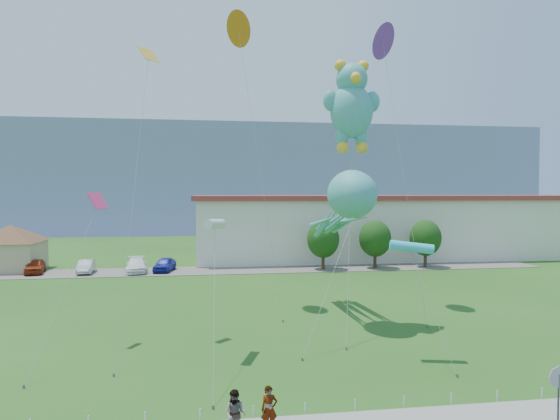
# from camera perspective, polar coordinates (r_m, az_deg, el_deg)

# --- Properties ---
(ground) EXTENTS (160.00, 160.00, 0.00)m
(ground) POSITION_cam_1_polar(r_m,az_deg,el_deg) (21.82, -0.59, -21.13)
(ground) COLOR #235116
(ground) RESTS_ON ground
(parking_strip) EXTENTS (70.00, 6.00, 0.06)m
(parking_strip) POSITION_cam_1_polar(r_m,az_deg,el_deg) (55.62, -5.46, -6.84)
(parking_strip) COLOR #59544C
(parking_strip) RESTS_ON ground
(hill_ridge) EXTENTS (160.00, 50.00, 25.00)m
(hill_ridge) POSITION_cam_1_polar(r_m,az_deg,el_deg) (139.97, -7.19, 3.59)
(hill_ridge) COLOR gray
(hill_ridge) RESTS_ON ground
(pavilion) EXTENTS (9.20, 9.20, 5.00)m
(pavilion) POSITION_cam_1_polar(r_m,az_deg,el_deg) (61.94, -28.42, -3.38)
(pavilion) COLOR tan
(pavilion) RESTS_ON ground
(warehouse) EXTENTS (61.00, 15.00, 8.20)m
(warehouse) POSITION_cam_1_polar(r_m,az_deg,el_deg) (70.17, 15.87, -1.71)
(warehouse) COLOR beige
(warehouse) RESTS_ON ground
(stop_sign) EXTENTS (0.80, 0.07, 2.50)m
(stop_sign) POSITION_cam_1_polar(r_m,az_deg,el_deg) (20.96, 29.24, -16.91)
(stop_sign) COLOR slate
(stop_sign) RESTS_ON ground
(rope_fence) EXTENTS (26.05, 0.05, 0.50)m
(rope_fence) POSITION_cam_1_polar(r_m,az_deg,el_deg) (20.54, -0.07, -21.90)
(rope_fence) COLOR white
(rope_fence) RESTS_ON ground
(tree_near) EXTENTS (3.60, 3.60, 5.47)m
(tree_near) POSITION_cam_1_polar(r_m,az_deg,el_deg) (55.60, 4.95, -3.36)
(tree_near) COLOR #3F2B19
(tree_near) RESTS_ON ground
(tree_mid) EXTENTS (3.60, 3.60, 5.47)m
(tree_mid) POSITION_cam_1_polar(r_m,az_deg,el_deg) (57.27, 10.81, -3.23)
(tree_mid) COLOR #3F2B19
(tree_mid) RESTS_ON ground
(tree_far) EXTENTS (3.60, 3.60, 5.47)m
(tree_far) POSITION_cam_1_polar(r_m,az_deg,el_deg) (59.50, 16.29, -3.08)
(tree_far) COLOR #3F2B19
(tree_far) RESTS_ON ground
(pedestrian_left) EXTENTS (0.62, 0.44, 1.64)m
(pedestrian_left) POSITION_cam_1_polar(r_m,az_deg,el_deg) (18.97, -1.25, -21.80)
(pedestrian_left) COLOR gray
(pedestrian_left) RESTS_ON sidewalk
(pedestrian_right) EXTENTS (0.97, 0.85, 1.67)m
(pedestrian_right) POSITION_cam_1_polar(r_m,az_deg,el_deg) (18.62, -5.12, -22.22)
(pedestrian_right) COLOR gray
(pedestrian_right) RESTS_ON sidewalk
(parked_car_red) EXTENTS (2.50, 4.63, 1.50)m
(parked_car_red) POSITION_cam_1_polar(r_m,az_deg,el_deg) (58.91, -26.18, -5.78)
(parked_car_red) COLOR #982F12
(parked_car_red) RESTS_ON parking_strip
(parked_car_silver) EXTENTS (1.78, 4.24, 1.36)m
(parked_car_silver) POSITION_cam_1_polar(r_m,az_deg,el_deg) (56.92, -21.31, -6.05)
(parked_car_silver) COLOR #B2B2B9
(parked_car_silver) RESTS_ON parking_strip
(parked_car_white) EXTENTS (2.71, 5.35, 1.49)m
(parked_car_white) POSITION_cam_1_polar(r_m,az_deg,el_deg) (55.88, -16.09, -6.07)
(parked_car_white) COLOR white
(parked_car_white) RESTS_ON parking_strip
(parked_car_blue) EXTENTS (2.53, 4.56, 1.47)m
(parked_car_blue) POSITION_cam_1_polar(r_m,az_deg,el_deg) (55.74, -13.05, -6.07)
(parked_car_blue) COLOR #1C229B
(parked_car_blue) RESTS_ON parking_strip
(octopus_kite) EXTENTS (5.99, 13.13, 10.03)m
(octopus_kite) POSITION_cam_1_polar(r_m,az_deg,el_deg) (33.27, 7.62, 0.55)
(octopus_kite) COLOR teal
(octopus_kite) RESTS_ON ground
(teddy_bear_kite) EXTENTS (3.79, 6.76, 17.16)m
(teddy_bear_kite) POSITION_cam_1_polar(r_m,az_deg,el_deg) (33.39, 8.19, 11.89)
(teddy_bear_kite) COLOR teal
(teddy_bear_kite) RESTS_ON ground
(small_kite_purple) EXTENTS (1.80, 8.01, 20.80)m
(small_kite_purple) POSITION_cam_1_polar(r_m,az_deg,el_deg) (40.60, 11.81, 17.68)
(small_kite_purple) COLOR purple
(small_kite_purple) RESTS_ON ground
(small_kite_orange) EXTENTS (3.47, 6.62, 21.63)m
(small_kite_orange) POSITION_cam_1_polar(r_m,az_deg,el_deg) (39.91, -4.62, 19.18)
(small_kite_orange) COLOR orange
(small_kite_orange) RESTS_ON ground
(small_kite_yellow) EXTENTS (1.61, 7.83, 17.27)m
(small_kite_yellow) POSITION_cam_1_polar(r_m,az_deg,el_deg) (30.69, -15.22, 13.01)
(small_kite_yellow) COLOR gold
(small_kite_yellow) RESTS_ON ground
(small_kite_white) EXTENTS (0.51, 7.88, 7.37)m
(small_kite_white) POSITION_cam_1_polar(r_m,az_deg,el_deg) (26.33, -7.44, -1.71)
(small_kite_white) COLOR silver
(small_kite_white) RESTS_ON ground
(small_kite_pink) EXTENTS (2.53, 7.28, 8.54)m
(small_kite_pink) POSITION_cam_1_polar(r_m,az_deg,el_deg) (29.54, -20.72, -0.67)
(small_kite_pink) COLOR #CF2E65
(small_kite_pink) RESTS_ON ground
(small_kite_cyan) EXTENTS (1.38, 4.01, 6.22)m
(small_kite_cyan) POSITION_cam_1_polar(r_m,az_deg,el_deg) (26.51, 14.83, -4.19)
(small_kite_cyan) COLOR #2EB8D0
(small_kite_cyan) RESTS_ON ground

